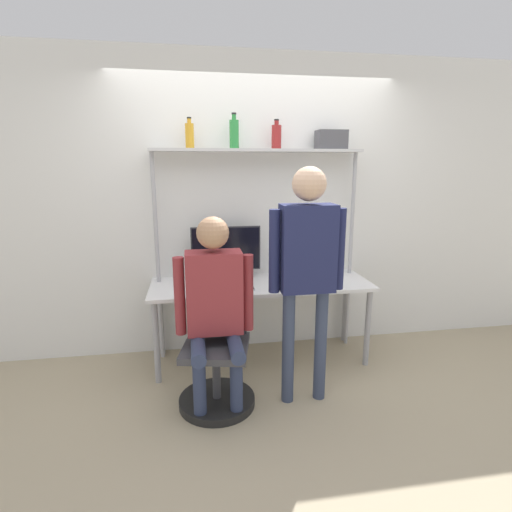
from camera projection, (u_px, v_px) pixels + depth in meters
ground_plane at (268, 377)px, 3.34m from camera, size 12.00×12.00×0.00m
wall_back at (255, 208)px, 3.70m from camera, size 8.00×0.06×2.70m
desk at (261, 291)px, 3.52m from camera, size 1.92×0.64×0.73m
shelf_unit at (258, 183)px, 3.49m from camera, size 1.82×0.25×1.87m
monitor at (226, 251)px, 3.57m from camera, size 0.62×0.20×0.48m
laptop at (215, 279)px, 3.38m from camera, size 0.35×0.23×0.24m
cell_phone at (250, 287)px, 3.35m from camera, size 0.07×0.15×0.01m
office_chair at (217, 366)px, 2.94m from camera, size 0.56×0.56×0.93m
person_seated at (215, 299)px, 2.77m from camera, size 0.56×0.47×1.40m
person_standing at (307, 257)px, 2.79m from camera, size 0.55×0.23×1.73m
bottle_amber at (190, 135)px, 3.31m from camera, size 0.07×0.07×0.25m
bottle_red at (276, 136)px, 3.42m from camera, size 0.08×0.08×0.25m
bottle_green at (234, 134)px, 3.36m from camera, size 0.08×0.08×0.29m
storage_box at (331, 140)px, 3.51m from camera, size 0.25×0.18×0.16m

